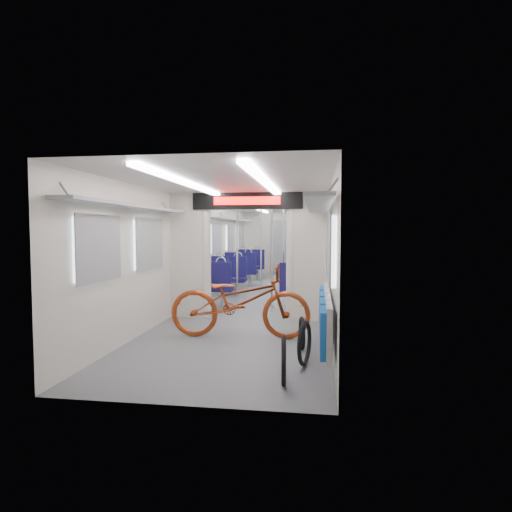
# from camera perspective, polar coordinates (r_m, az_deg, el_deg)

# --- Properties ---
(carriage) EXTENTS (12.00, 12.02, 2.31)m
(carriage) POSITION_cam_1_polar(r_m,az_deg,el_deg) (9.53, 0.60, 2.71)
(carriage) COLOR #515456
(carriage) RESTS_ON ground
(bicycle) EXTENTS (2.14, 0.82, 1.11)m
(bicycle) POSITION_cam_1_polar(r_m,az_deg,el_deg) (6.47, -2.15, -6.02)
(bicycle) COLOR #933715
(bicycle) RESTS_ON ground
(flip_bench) EXTENTS (0.12, 2.15, 0.57)m
(flip_bench) POSITION_cam_1_polar(r_m,az_deg,el_deg) (5.29, 9.17, -7.94)
(flip_bench) COLOR gray
(flip_bench) RESTS_ON carriage
(bike_hoop_a) EXTENTS (0.09, 0.53, 0.52)m
(bike_hoop_a) POSITION_cam_1_polar(r_m,az_deg,el_deg) (4.61, 3.70, -14.00)
(bike_hoop_a) COLOR black
(bike_hoop_a) RESTS_ON ground
(bike_hoop_b) EXTENTS (0.17, 0.54, 0.54)m
(bike_hoop_b) POSITION_cam_1_polar(r_m,az_deg,el_deg) (5.25, 6.49, -11.74)
(bike_hoop_b) COLOR black
(bike_hoop_b) RESTS_ON ground
(bike_hoop_c) EXTENTS (0.11, 0.46, 0.45)m
(bike_hoop_c) POSITION_cam_1_polar(r_m,az_deg,el_deg) (5.93, 6.14, -10.41)
(bike_hoop_c) COLOR black
(bike_hoop_c) RESTS_ON ground
(seat_bay_near_left) EXTENTS (0.90, 2.01, 1.08)m
(seat_bay_near_left) POSITION_cam_1_polar(r_m,az_deg,el_deg) (9.83, -4.77, -2.92)
(seat_bay_near_left) COLOR #110E3D
(seat_bay_near_left) RESTS_ON ground
(seat_bay_near_right) EXTENTS (0.89, 1.96, 1.06)m
(seat_bay_near_right) POSITION_cam_1_polar(r_m,az_deg,el_deg) (9.74, 6.23, -3.03)
(seat_bay_near_right) COLOR #110E3D
(seat_bay_near_right) RESTS_ON ground
(seat_bay_far_left) EXTENTS (0.91, 2.07, 1.10)m
(seat_bay_far_left) POSITION_cam_1_polar(r_m,az_deg,el_deg) (13.33, -1.33, -1.21)
(seat_bay_far_left) COLOR #110E3D
(seat_bay_far_left) RESTS_ON ground
(seat_bay_far_right) EXTENTS (0.94, 2.21, 1.14)m
(seat_bay_far_right) POSITION_cam_1_polar(r_m,az_deg,el_deg) (13.08, 6.73, -1.24)
(seat_bay_far_right) COLOR #110E3D
(seat_bay_far_right) RESTS_ON ground
(stanchion_near_left) EXTENTS (0.04, 0.04, 2.30)m
(stanchion_near_left) POSITION_cam_1_polar(r_m,az_deg,el_deg) (8.60, -2.52, 0.30)
(stanchion_near_left) COLOR silver
(stanchion_near_left) RESTS_ON ground
(stanchion_near_right) EXTENTS (0.04, 0.04, 2.30)m
(stanchion_near_right) POSITION_cam_1_polar(r_m,az_deg,el_deg) (8.42, 2.14, 0.23)
(stanchion_near_right) COLOR silver
(stanchion_near_right) RESTS_ON ground
(stanchion_far_left) EXTENTS (0.04, 0.04, 2.30)m
(stanchion_far_left) POSITION_cam_1_polar(r_m,az_deg,el_deg) (11.57, 0.68, 1.10)
(stanchion_far_left) COLOR silver
(stanchion_far_left) RESTS_ON ground
(stanchion_far_right) EXTENTS (0.05, 0.05, 2.30)m
(stanchion_far_right) POSITION_cam_1_polar(r_m,az_deg,el_deg) (11.29, 3.68, 1.03)
(stanchion_far_right) COLOR silver
(stanchion_far_right) RESTS_ON ground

